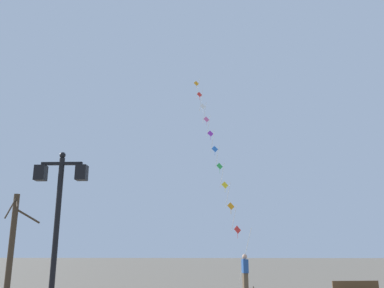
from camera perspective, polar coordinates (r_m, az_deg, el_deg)
The scene contains 5 objects.
ground_plane at distance 22.97m, azimuth -0.90°, elevation -19.44°, with size 160.00×160.00×0.00m, color #756B5B.
twin_lantern_lamp_post at distance 11.09m, azimuth -18.30°, elevation -7.87°, with size 1.37×0.28×4.41m.
kite_train at distance 27.51m, azimuth 3.28°, elevation -0.90°, with size 3.27×11.04×15.77m.
kite_flyer at distance 19.36m, azimuth 7.50°, elevation -17.52°, with size 0.30×0.62×1.71m.
bare_tree at distance 20.06m, azimuth -24.02°, elevation -12.37°, with size 1.18×1.63×4.36m.
Camera 1 is at (1.19, -2.86, 1.89)m, focal length 37.81 mm.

